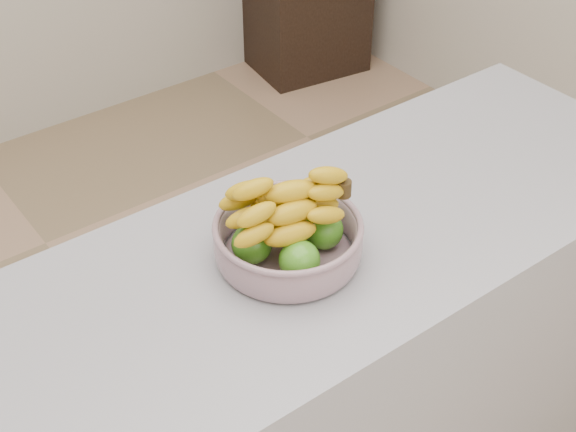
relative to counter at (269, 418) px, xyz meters
name	(u,v)px	position (x,y,z in m)	size (l,w,h in m)	color
counter	(269,418)	(0.00, 0.00, 0.00)	(2.00, 0.60, 0.90)	#94949C
fruit_bowl	(288,235)	(0.05, 0.00, 0.51)	(0.29, 0.29, 0.18)	#A0AEC1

